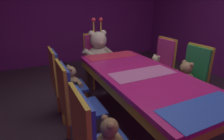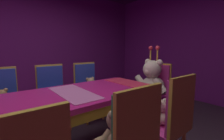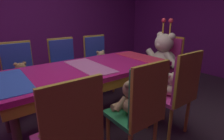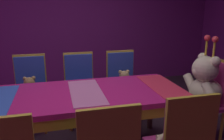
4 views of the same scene
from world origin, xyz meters
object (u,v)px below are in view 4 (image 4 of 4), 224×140
(chair_left_2, at_px, (121,78))
(king_teddy_bear, at_px, (203,83))
(chair_left_0, at_px, (31,84))
(teddy_right_2, at_px, (174,133))
(teddy_left_0, at_px, (30,89))
(chair_left_1, at_px, (80,81))
(teddy_left_2, at_px, (124,82))
(banquet_table, at_px, (86,100))
(chair_right_2, at_px, (183,140))
(throne_chair, at_px, (214,92))

(chair_left_2, relative_size, king_teddy_bear, 1.20)
(chair_left_0, xyz_separation_m, teddy_right_2, (1.55, 1.25, -0.02))
(teddy_left_0, bearing_deg, teddy_right_2, 41.56)
(chair_left_1, height_order, chair_left_2, same)
(teddy_left_0, xyz_separation_m, teddy_left_2, (0.02, 1.26, 0.00))
(banquet_table, distance_m, chair_left_0, 1.07)
(chair_left_1, height_order, teddy_right_2, chair_left_1)
(banquet_table, relative_size, teddy_right_2, 7.22)
(banquet_table, height_order, chair_left_0, chair_left_0)
(banquet_table, relative_size, teddy_left_2, 6.67)
(chair_left_0, bearing_deg, chair_left_1, 88.72)
(teddy_left_0, distance_m, chair_right_2, 1.99)
(chair_left_2, relative_size, throne_chair, 1.00)
(teddy_right_2, bearing_deg, king_teddy_bear, -47.48)
(teddy_left_2, bearing_deg, chair_left_1, -103.77)
(teddy_left_0, xyz_separation_m, chair_left_2, (-0.12, 1.26, 0.02))
(chair_left_2, height_order, king_teddy_bear, king_teddy_bear)
(chair_left_1, bearing_deg, chair_left_2, 89.50)
(chair_left_0, xyz_separation_m, chair_right_2, (1.70, 1.25, 0.00))
(chair_right_2, bearing_deg, teddy_right_2, -0.00)
(chair_left_2, height_order, teddy_right_2, chair_left_2)
(banquet_table, bearing_deg, chair_left_1, 178.51)
(banquet_table, height_order, teddy_left_2, same)
(chair_left_2, relative_size, chair_right_2, 1.00)
(teddy_right_2, relative_size, king_teddy_bear, 0.34)
(banquet_table, distance_m, chair_left_2, 1.05)
(king_teddy_bear, bearing_deg, teddy_left_0, -19.76)
(teddy_left_2, relative_size, throne_chair, 0.31)
(banquet_table, height_order, teddy_right_2, banquet_table)
(banquet_table, height_order, chair_right_2, chair_right_2)
(chair_left_0, height_order, teddy_right_2, chair_left_0)
(chair_left_2, relative_size, teddy_right_2, 3.52)
(king_teddy_bear, bearing_deg, teddy_left_2, -43.08)
(throne_chair, bearing_deg, king_teddy_bear, -0.00)
(banquet_table, xyz_separation_m, chair_left_2, (-0.84, 0.63, -0.05))
(banquet_table, relative_size, king_teddy_bear, 2.47)
(chair_left_2, height_order, chair_right_2, same)
(chair_left_0, distance_m, chair_right_2, 2.11)
(chair_left_0, xyz_separation_m, chair_left_2, (0.02, 1.26, 0.00))
(teddy_left_2, bearing_deg, throne_chair, 52.57)
(chair_left_2, bearing_deg, teddy_left_2, 0.00)
(banquet_table, xyz_separation_m, chair_right_2, (0.83, 0.63, -0.05))
(teddy_left_0, distance_m, king_teddy_bear, 2.13)
(chair_left_2, distance_m, chair_right_2, 1.68)
(banquet_table, bearing_deg, chair_left_2, 143.20)
(teddy_right_2, height_order, throne_chair, throne_chair)
(chair_left_1, height_order, throne_chair, same)
(king_teddy_bear, bearing_deg, chair_left_1, -32.03)
(teddy_left_0, relative_size, chair_left_2, 0.30)
(chair_left_1, distance_m, king_teddy_bear, 1.60)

